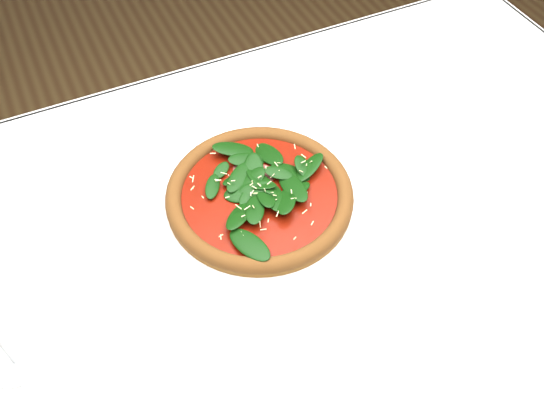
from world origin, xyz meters
name	(u,v)px	position (x,y,z in m)	size (l,w,h in m)	color
dining_table	(311,265)	(0.00, 0.00, 0.65)	(1.21, 0.81, 0.75)	silver
plate	(260,201)	(-0.05, 0.07, 0.76)	(0.31, 0.31, 0.01)	white
pizza	(259,193)	(-0.05, 0.07, 0.77)	(0.34, 0.34, 0.03)	brown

